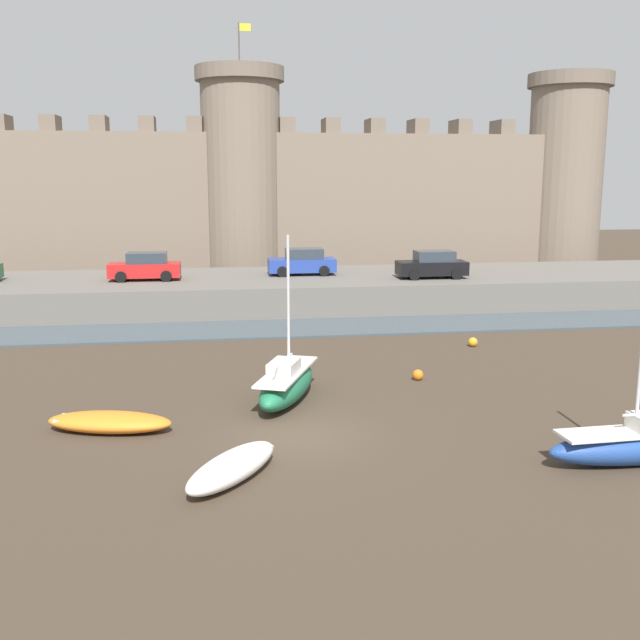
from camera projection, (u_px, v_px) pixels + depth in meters
name	position (u px, v px, depth m)	size (l,w,h in m)	color
ground_plane	(296.00, 435.00, 22.86)	(160.00, 160.00, 0.00)	#423528
water_channel	(260.00, 329.00, 38.36)	(80.00, 4.50, 0.10)	#3D4C56
quay_road	(252.00, 291.00, 45.24)	(62.45, 10.00, 1.78)	#666059
castle	(242.00, 191.00, 55.12)	(56.85, 6.40, 18.41)	#7A6B5B
rowboat_foreground_left	(232.00, 466.00, 19.48)	(3.11, 3.72, 0.71)	silver
sailboat_midflat_centre	(287.00, 384.00, 26.18)	(3.10, 5.17, 5.83)	#1E6B47
rowboat_foreground_right	(109.00, 422.00, 23.16)	(4.12, 2.26, 0.61)	orange
mooring_buoy_off_centre	(418.00, 375.00, 28.98)	(0.42, 0.42, 0.42)	orange
mooring_buoy_mid_mud	(473.00, 342.00, 34.64)	(0.43, 0.43, 0.43)	orange
car_quay_west	(432.00, 265.00, 44.45)	(4.12, 1.91, 1.62)	black
car_quay_east	(145.00, 267.00, 43.53)	(4.12, 1.91, 1.62)	red
car_quay_centre_east	(302.00, 262.00, 45.85)	(4.12, 1.91, 1.62)	#263F99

